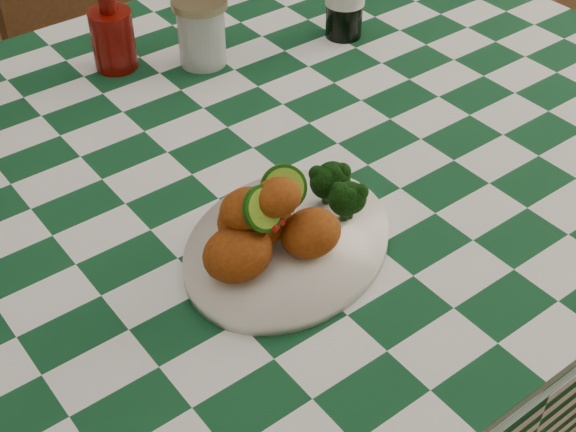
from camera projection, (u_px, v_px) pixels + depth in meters
dining_table at (210, 360)px, 1.35m from camera, size 1.66×1.06×0.79m
plate at (288, 245)px, 0.97m from camera, size 0.35×0.32×0.02m
fried_chicken_pile at (273, 215)px, 0.92m from camera, size 0.16×0.12×0.10m
broccoli_side at (333, 192)px, 0.99m from camera, size 0.07×0.07×0.05m
ketchup_bottle at (111, 27)px, 1.27m from camera, size 0.08×0.08×0.14m
mason_jar at (201, 32)px, 1.29m from camera, size 0.12×0.12×0.11m
wooden_chair_right at (148, 76)px, 1.84m from camera, size 0.48×0.50×1.00m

